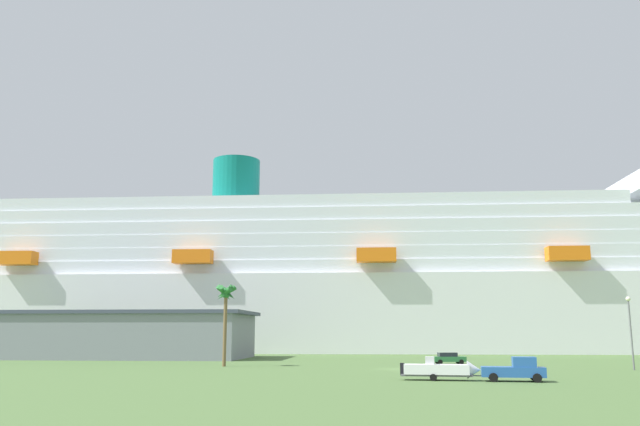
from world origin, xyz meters
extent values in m
plane|color=#4C6B38|center=(0.00, 30.00, 0.00)|extent=(600.00, 600.00, 0.00)
cube|color=white|center=(4.05, 66.06, 8.17)|extent=(218.65, 47.65, 16.33)
cube|color=white|center=(4.05, 66.06, 17.75)|extent=(192.51, 43.16, 2.83)
cube|color=white|center=(-0.28, 66.40, 20.59)|extent=(184.13, 41.81, 2.83)
cube|color=white|center=(-4.60, 66.74, 23.42)|extent=(171.49, 40.55, 2.83)
cube|color=white|center=(-8.92, 67.08, 26.25)|extent=(161.21, 39.47, 2.83)
cube|color=white|center=(-13.25, 67.43, 29.09)|extent=(156.02, 38.39, 2.83)
cube|color=white|center=(-17.57, 67.77, 31.92)|extent=(149.80, 37.18, 2.83)
cylinder|color=#0C7266|center=(-28.39, 68.62, 38.93)|extent=(11.89, 11.89, 11.18)
cube|color=orange|center=(-72.89, 56.12, 19.73)|extent=(8.23, 3.82, 2.80)
cube|color=orange|center=(-35.05, 53.13, 19.73)|extent=(8.23, 3.82, 2.80)
cube|color=orange|center=(2.79, 50.15, 19.73)|extent=(8.23, 3.82, 2.80)
cube|color=orange|center=(40.64, 47.16, 19.73)|extent=(8.23, 3.82, 2.80)
cube|color=gray|center=(-44.74, 32.45, 3.63)|extent=(48.17, 23.25, 7.25)
cube|color=#3F4759|center=(-44.74, 32.45, 7.55)|extent=(50.10, 24.18, 0.60)
cube|color=#2659A5|center=(8.35, -19.68, 0.85)|extent=(5.89, 3.12, 0.90)
cube|color=#2659A5|center=(9.34, -19.89, 1.75)|extent=(2.35, 2.22, 0.90)
cube|color=#26333F|center=(9.99, -20.03, 1.66)|extent=(0.45, 1.66, 0.63)
cylinder|color=black|center=(10.48, -19.11, 0.40)|extent=(0.84, 0.44, 0.80)
cylinder|color=black|center=(10.06, -21.07, 0.40)|extent=(0.84, 0.44, 0.80)
cylinder|color=black|center=(6.81, -18.33, 0.40)|extent=(0.84, 0.44, 0.80)
cylinder|color=black|center=(6.39, -20.29, 0.40)|extent=(0.84, 0.44, 0.80)
cube|color=#595960|center=(1.67, -18.26, 0.47)|extent=(6.75, 2.96, 0.16)
cube|color=#595960|center=(5.46, -19.07, 0.47)|extent=(2.12, 0.56, 0.10)
cylinder|color=black|center=(1.57, -17.31, 0.32)|extent=(0.67, 0.35, 0.64)
cylinder|color=black|center=(1.19, -19.09, 0.32)|extent=(0.67, 0.35, 0.64)
cube|color=white|center=(1.67, -18.26, 1.00)|extent=(6.20, 3.02, 0.90)
cone|color=white|center=(4.98, -18.97, 1.00)|extent=(1.51, 1.85, 1.64)
cube|color=silver|center=(1.09, -18.14, 1.80)|extent=(0.99, 1.14, 0.70)
cube|color=black|center=(-1.43, -17.60, 1.00)|extent=(0.46, 0.56, 1.10)
cylinder|color=brown|center=(-21.46, 6.06, 4.68)|extent=(0.46, 0.46, 9.35)
cone|color=#287233|center=(-21.06, 6.13, 9.45)|extent=(1.13, 2.75, 1.79)
cone|color=#287233|center=(-21.15, 6.33, 9.45)|extent=(2.27, 2.48, 1.81)
cone|color=#287233|center=(-21.38, 6.46, 9.45)|extent=(2.65, 1.18, 2.08)
cone|color=#287233|center=(-21.73, 6.36, 9.45)|extent=(2.27, 2.20, 2.23)
cone|color=#287233|center=(-21.85, 6.12, 9.45)|extent=(1.06, 2.65, 2.05)
cone|color=#287233|center=(-21.70, 5.74, 9.45)|extent=(2.58, 2.17, 1.69)
cone|color=#287233|center=(-21.52, 5.67, 9.45)|extent=(2.50, 1.05, 2.28)
cone|color=#287233|center=(-21.23, 5.74, 9.45)|extent=(2.49, 2.02, 2.11)
sphere|color=#287233|center=(-21.46, 6.06, 9.35)|extent=(1.10, 1.10, 1.10)
cylinder|color=slate|center=(27.93, -2.25, 4.03)|extent=(0.20, 0.20, 8.06)
sphere|color=#F9F2CC|center=(27.93, -2.25, 8.31)|extent=(0.56, 0.56, 0.56)
cube|color=#2D723F|center=(9.06, 11.92, 0.68)|extent=(4.53, 2.03, 0.70)
cube|color=#1E232D|center=(8.83, 11.91, 1.31)|extent=(2.56, 1.78, 0.55)
cylinder|color=black|center=(10.49, 12.91, 0.33)|extent=(0.67, 0.24, 0.66)
cylinder|color=black|center=(10.56, 11.04, 0.33)|extent=(0.67, 0.24, 0.66)
cylinder|color=black|center=(7.55, 12.81, 0.33)|extent=(0.67, 0.24, 0.66)
cylinder|color=black|center=(7.62, 10.93, 0.33)|extent=(0.67, 0.24, 0.66)
camera|label=1|loc=(-9.62, -79.28, 4.45)|focal=35.96mm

